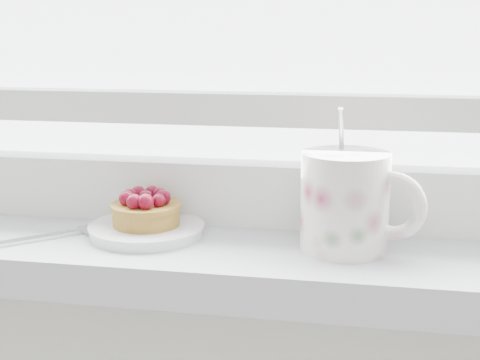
% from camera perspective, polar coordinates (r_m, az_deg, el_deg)
% --- Properties ---
extents(saucer, '(0.12, 0.12, 0.01)m').
position_cam_1_polar(saucer, '(0.72, -7.96, -4.24)').
color(saucer, silver).
rests_on(saucer, windowsill).
extents(raspberry_tart, '(0.07, 0.07, 0.04)m').
position_cam_1_polar(raspberry_tart, '(0.72, -8.03, -2.48)').
color(raspberry_tart, brown).
rests_on(raspberry_tart, saucer).
extents(floral_mug, '(0.13, 0.11, 0.14)m').
position_cam_1_polar(floral_mug, '(0.67, 9.20, -1.69)').
color(floral_mug, white).
rests_on(floral_mug, windowsill).
extents(fork, '(0.17, 0.16, 0.00)m').
position_cam_1_polar(fork, '(0.74, -16.40, -4.69)').
color(fork, silver).
rests_on(fork, windowsill).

